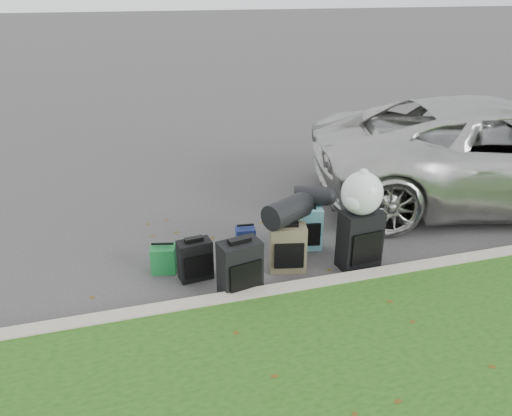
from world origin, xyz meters
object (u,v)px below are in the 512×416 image
object	(u,v)px
suitcase_teal	(306,228)
suitcase_olive	(288,248)
tote_navy	(246,237)
suv	(501,152)
suitcase_small_black	(195,260)
suitcase_large_black_right	(360,240)
tote_green	(164,259)
suitcase_large_black_left	(240,269)

from	to	relation	value
suitcase_teal	suitcase_olive	bearing A→B (deg)	-121.30
suitcase_teal	tote_navy	bearing A→B (deg)	171.93
suv	suitcase_small_black	world-z (taller)	suv
suitcase_large_black_right	tote_navy	distance (m)	1.47
suv	tote_green	bearing A→B (deg)	112.49
suitcase_teal	tote_navy	xyz separation A→B (m)	(-0.73, 0.26, -0.15)
suv	suitcase_teal	bearing A→B (deg)	115.38
tote_green	tote_navy	bearing A→B (deg)	30.09
suv	tote_green	world-z (taller)	suv
tote_green	suitcase_small_black	bearing A→B (deg)	-24.61
suv	tote_green	size ratio (longest dim) A/B	17.61
suitcase_olive	suitcase_large_black_right	distance (m)	0.86
suv	tote_navy	xyz separation A→B (m)	(-4.10, -0.36, -0.65)
suv	suitcase_large_black_left	bearing A→B (deg)	122.48
suitcase_small_black	suitcase_olive	distance (m)	1.09
suitcase_small_black	tote_navy	bearing A→B (deg)	30.92
suitcase_olive	tote_green	xyz separation A→B (m)	(-1.41, 0.37, -0.13)
suitcase_large_black_left	tote_green	distance (m)	1.04
suitcase_small_black	suitcase_large_black_right	size ratio (longest dim) A/B	0.66
suitcase_olive	suitcase_small_black	bearing A→B (deg)	-172.87
suitcase_olive	suitcase_teal	xyz separation A→B (m)	(0.40, 0.43, -0.01)
suitcase_large_black_left	suitcase_large_black_right	size ratio (longest dim) A/B	0.89
suitcase_small_black	tote_navy	world-z (taller)	suitcase_small_black
suitcase_olive	suitcase_large_black_right	size ratio (longest dim) A/B	0.80
suitcase_small_black	tote_green	size ratio (longest dim) A/B	1.48
tote_green	suitcase_large_black_right	bearing A→B (deg)	-0.24
suitcase_small_black	suitcase_large_black_left	world-z (taller)	suitcase_large_black_left
suv	suitcase_large_black_right	distance (m)	3.22
suitcase_olive	suitcase_teal	size ratio (longest dim) A/B	1.03
suitcase_large_black_left	suitcase_small_black	bearing A→B (deg)	120.24
suv	suitcase_large_black_left	world-z (taller)	suv
suitcase_olive	suitcase_teal	bearing A→B (deg)	60.00
suitcase_olive	suitcase_large_black_right	bearing A→B (deg)	0.86
suitcase_large_black_left	suitcase_teal	world-z (taller)	suitcase_large_black_left
suitcase_large_black_left	suitcase_olive	distance (m)	0.76
suv	tote_navy	distance (m)	4.17
suitcase_teal	tote_navy	distance (m)	0.79
suitcase_large_black_right	tote_green	bearing A→B (deg)	160.69
suv	suitcase_teal	distance (m)	3.47
suitcase_teal	tote_navy	size ratio (longest dim) A/B	2.14
suitcase_small_black	suitcase_large_black_right	distance (m)	1.94
suitcase_teal	suitcase_large_black_right	xyz separation A→B (m)	(0.43, -0.61, 0.08)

